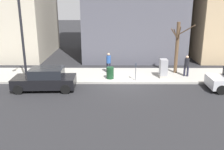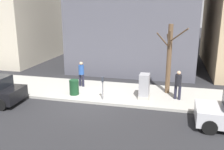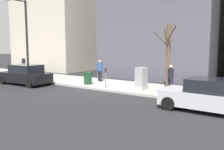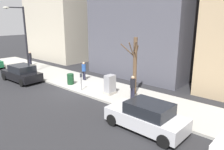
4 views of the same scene
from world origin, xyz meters
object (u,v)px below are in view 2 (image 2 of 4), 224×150
parking_meter (103,86)px  pedestrian_midblock (81,73)px  utility_box (144,86)px  bare_tree (169,58)px  trash_bin (74,87)px  pedestrian_near_meter (178,83)px

parking_meter → pedestrian_midblock: 2.94m
utility_box → bare_tree: bearing=-45.1°
trash_bin → pedestrian_near_meter: bearing=-83.7°
trash_bin → bare_tree: bearing=-72.9°
trash_bin → pedestrian_midblock: pedestrian_midblock is taller
bare_tree → pedestrian_midblock: bearing=90.2°
bare_tree → pedestrian_midblock: (-0.02, 5.56, -1.26)m
pedestrian_midblock → bare_tree: bearing=-164.3°
utility_box → parking_meter: bearing=110.8°
pedestrian_midblock → utility_box: bearing=179.3°
trash_bin → utility_box: bearing=-84.5°
utility_box → bare_tree: bare_tree is taller
utility_box → pedestrian_near_meter: pedestrian_near_meter is taller
parking_meter → bare_tree: bare_tree is taller
parking_meter → trash_bin: 2.00m
parking_meter → utility_box: 2.39m
pedestrian_near_meter → utility_box: bearing=29.7°
bare_tree → trash_bin: (-1.67, 5.42, -1.75)m
utility_box → pedestrian_near_meter: bearing=-82.0°
parking_meter → trash_bin: parking_meter is taller
bare_tree → pedestrian_near_meter: bare_tree is taller
utility_box → pedestrian_midblock: (1.24, 4.29, 0.24)m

